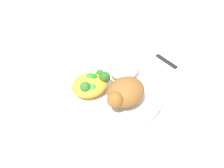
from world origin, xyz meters
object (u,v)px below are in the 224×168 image
roasted_chicken (125,93)px  mac_cheese_with_broccoli (91,83)px  knife (177,68)px  plate (112,89)px  fork (166,72)px  rice_pile (124,68)px

roasted_chicken → mac_cheese_with_broccoli: size_ratio=1.06×
knife → roasted_chicken: bearing=4.4°
plate → roasted_chicken: size_ratio=2.59×
fork → rice_pile: bearing=-24.8°
fork → knife: (-0.04, 0.01, 0.00)m
rice_pile → mac_cheese_with_broccoli: (0.10, -0.01, -0.00)m
roasted_chicken → mac_cheese_with_broccoli: (0.04, -0.08, -0.01)m
plate → fork: plate is taller
plate → mac_cheese_with_broccoli: bearing=-28.6°
mac_cheese_with_broccoli → knife: mac_cheese_with_broccoli is taller
plate → knife: plate is taller
plate → roasted_chicken: roasted_chicken is taller
roasted_chicken → knife: size_ratio=0.57×
mac_cheese_with_broccoli → roasted_chicken: bearing=116.6°
roasted_chicken → plate: bearing=-95.1°
plate → rice_pile: bearing=-160.1°
mac_cheese_with_broccoli → knife: size_ratio=0.54×
plate → rice_pile: rice_pile is taller
rice_pile → fork: 0.14m
rice_pile → fork: (-0.12, 0.06, -0.04)m
roasted_chicken → mac_cheese_with_broccoli: roasted_chicken is taller
roasted_chicken → mac_cheese_with_broccoli: bearing=-63.4°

